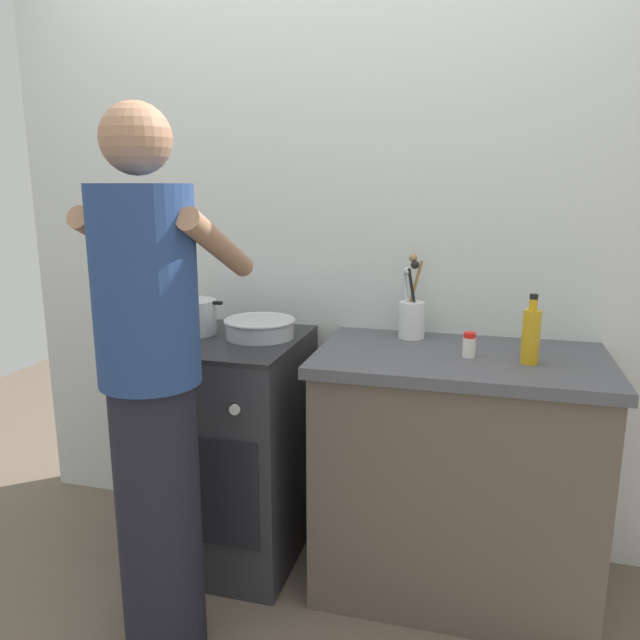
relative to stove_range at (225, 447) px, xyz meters
The scene contains 10 objects.
ground 0.59m from the stove_range, 22.87° to the right, with size 6.00×6.00×0.00m, color #6B5B4C.
back_wall 1.03m from the stove_range, 32.64° to the left, with size 3.20×0.10×2.50m.
countertop 0.90m from the stove_range, ahead, with size 1.00×0.60×0.90m.
stove_range is the anchor object (origin of this frame).
pot 0.54m from the stove_range, 164.03° to the left, with size 0.26×0.19×0.13m.
mixing_bowl 0.51m from the stove_range, 18.36° to the left, with size 0.28×0.28×0.07m.
utensil_crock 0.91m from the stove_range, 15.67° to the left, with size 0.10×0.10×0.32m.
spice_bottle 1.05m from the stove_range, ahead, with size 0.04×0.04×0.09m.
oil_bottle 1.25m from the stove_range, ahead, with size 0.06×0.06×0.23m.
person 0.68m from the stove_range, 87.93° to the right, with size 0.41×0.50×1.70m.
Camera 1 is at (0.61, -1.95, 1.48)m, focal length 34.32 mm.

